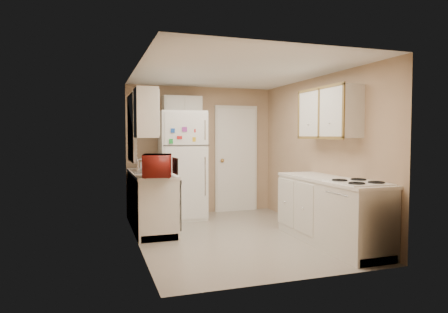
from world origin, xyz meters
name	(u,v)px	position (x,y,z in m)	size (l,w,h in m)	color
floor	(235,236)	(0.00, 0.00, 0.00)	(3.80, 3.80, 0.00)	#B2A89A
ceiling	(235,72)	(0.00, 0.00, 2.40)	(3.80, 3.80, 0.00)	white
wall_left	(137,156)	(-1.40, 0.00, 1.20)	(3.80, 3.80, 0.00)	tan
wall_right	(319,153)	(1.40, 0.00, 1.20)	(3.80, 3.80, 0.00)	tan
wall_back	(201,150)	(0.00, 1.90, 1.20)	(2.80, 2.80, 0.00)	tan
wall_front	(299,164)	(0.00, -1.90, 1.20)	(2.80, 2.80, 0.00)	tan
left_counter	(151,200)	(-1.10, 0.90, 0.45)	(0.60, 1.80, 0.90)	silver
dishwasher	(176,203)	(-0.81, 0.30, 0.49)	(0.03, 0.58, 0.72)	black
sink	(149,174)	(-1.10, 1.05, 0.86)	(0.54, 0.74, 0.16)	gray
microwave	(158,166)	(-1.11, 0.14, 1.05)	(0.32, 0.57, 0.38)	maroon
soap_bottle	(142,163)	(-1.15, 1.57, 1.00)	(0.07, 0.07, 0.16)	white
window_blinds	(132,128)	(-1.36, 1.05, 1.60)	(0.10, 0.98, 1.08)	silver
upper_cabinet_left	(146,113)	(-1.25, 0.22, 1.80)	(0.30, 0.45, 0.70)	silver
refrigerator	(182,165)	(-0.46, 1.52, 0.95)	(0.79, 0.76, 1.91)	white
cabinet_over_fridge	(182,107)	(-0.40, 1.75, 2.00)	(0.70, 0.30, 0.40)	silver
interior_door	(236,159)	(0.70, 1.86, 1.02)	(0.86, 0.06, 2.08)	white
right_counter	(330,211)	(1.10, -0.80, 0.45)	(0.60, 2.00, 0.90)	silver
stove	(357,221)	(1.11, -1.36, 0.43)	(0.57, 0.71, 0.86)	white
upper_cabinet_right	(329,113)	(1.25, -0.50, 1.80)	(0.30, 1.20, 0.70)	silver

